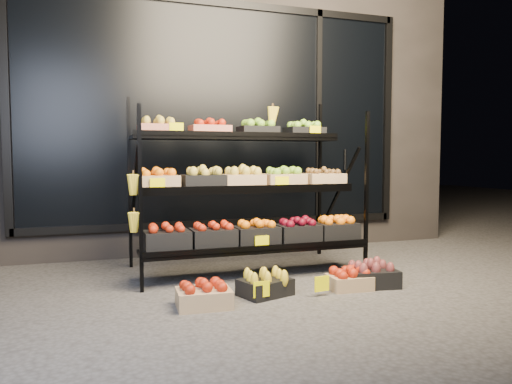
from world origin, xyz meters
name	(u,v)px	position (x,y,z in m)	size (l,w,h in m)	color
ground	(269,287)	(0.00, 0.00, 0.00)	(24.00, 24.00, 0.00)	#514F4C
building	(200,106)	(0.00, 2.59, 1.75)	(6.00, 2.08, 3.50)	#2D2826
display_rack	(246,189)	(-0.02, 0.60, 0.79)	(2.18, 1.02, 1.70)	black
tag_floor_a	(261,295)	(-0.21, -0.40, 0.06)	(0.13, 0.01, 0.12)	#FFF500
tag_floor_b	(322,289)	(0.29, -0.40, 0.06)	(0.13, 0.01, 0.12)	#FFF500
floor_crate_left	(204,295)	(-0.65, -0.38, 0.09)	(0.40, 0.31, 0.20)	tan
floor_crate_midleft	(265,284)	(-0.12, -0.23, 0.09)	(0.45, 0.38, 0.20)	black
floor_crate_midright	(349,279)	(0.59, -0.28, 0.08)	(0.35, 0.27, 0.18)	tan
floor_crate_right	(370,275)	(0.81, -0.25, 0.10)	(0.46, 0.37, 0.21)	black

